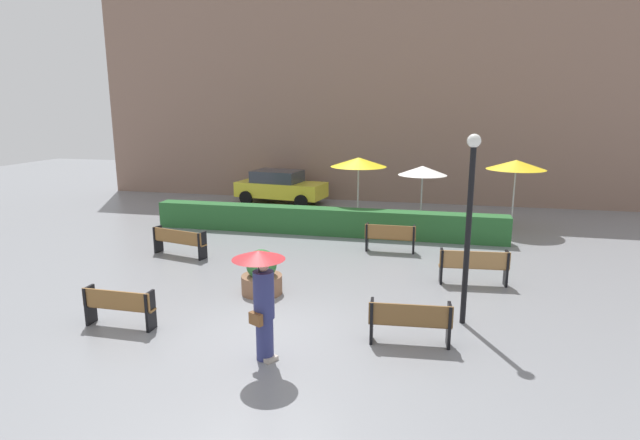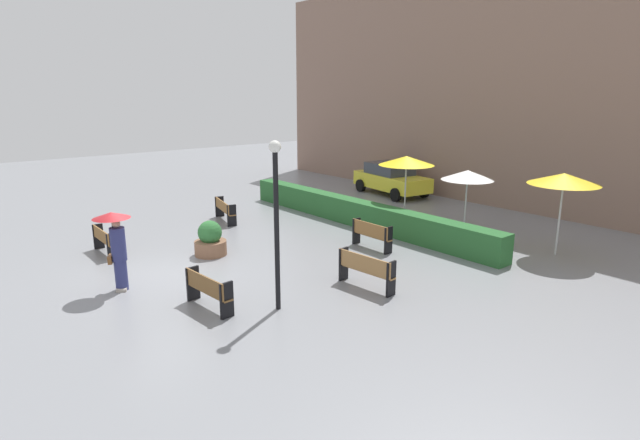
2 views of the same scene
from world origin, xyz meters
The scene contains 15 objects.
ground_plane centered at (0.00, 0.00, 0.00)m, with size 60.00×60.00×0.00m, color gray.
bench_far_left centered at (-4.55, 4.66, 0.50)m, with size 1.92×0.78×0.85m.
bench_near_left centered at (-3.22, -0.42, 0.50)m, with size 1.56×0.34×0.84m.
bench_far_right centered at (4.21, 3.99, 0.55)m, with size 1.79×0.48×0.93m.
bench_back_row centered at (1.80, 6.60, 0.52)m, with size 1.61×0.33×0.89m.
bench_near_right centered at (2.78, 0.13, 0.51)m, with size 1.62×0.47×0.87m.
pedestrian_with_umbrella centered at (0.20, -1.08, 1.34)m, with size 0.95×0.95×2.10m.
planter_pot centered at (-0.96, 2.16, 0.48)m, with size 1.01×1.01×1.12m.
lamp_post centered at (3.85, 1.44, 2.46)m, with size 0.28×0.28×4.03m.
patio_umbrella_yellow centered at (0.23, 10.00, 2.48)m, with size 2.14×2.14×2.66m.
patio_umbrella_white centered at (2.62, 10.59, 2.16)m, with size 1.87×1.87×2.34m.
patio_umbrella_yellow_far centered at (6.00, 10.73, 2.45)m, with size 2.15×2.15×2.63m.
hedge_strip centered at (-0.76, 8.40, 0.48)m, with size 12.84×0.70×0.96m, color #28602D.
building_facade centered at (0.00, 16.00, 5.19)m, with size 28.00×1.20×10.39m, color #846656.
parked_car centered at (-4.14, 13.90, 0.82)m, with size 4.41×2.46×1.57m.
Camera 2 is at (13.37, -5.07, 5.10)m, focal length 28.87 mm.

